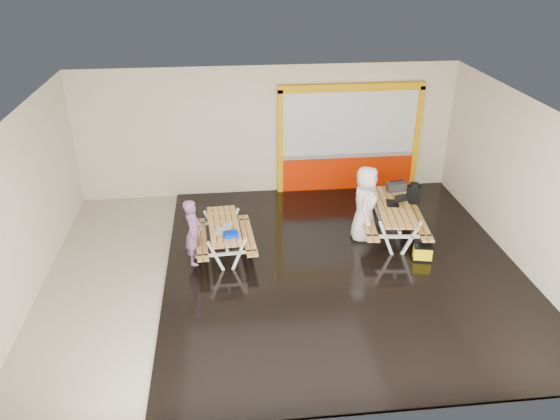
{
  "coord_description": "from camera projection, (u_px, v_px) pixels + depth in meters",
  "views": [
    {
      "loc": [
        -1.14,
        -9.59,
        6.38
      ],
      "look_at": [
        0.0,
        0.9,
        1.0
      ],
      "focal_mm": 34.57,
      "sensor_mm": 36.0,
      "label": 1
    }
  ],
  "objects": [
    {
      "name": "deck",
      "position": [
        342.0,
        266.0,
        11.61
      ],
      "size": [
        7.5,
        7.98,
        0.05
      ],
      "primitive_type": "cube",
      "color": "black",
      "rests_on": "room"
    },
    {
      "name": "person_left",
      "position": [
        193.0,
        232.0,
        11.4
      ],
      "size": [
        0.44,
        0.59,
        1.49
      ],
      "primitive_type": "imported",
      "rotation": [
        0.0,
        0.0,
        1.41
      ],
      "color": "slate",
      "rests_on": "deck"
    },
    {
      "name": "backpack",
      "position": [
        413.0,
        194.0,
        13.13
      ],
      "size": [
        0.37,
        0.29,
        0.56
      ],
      "color": "black",
      "rests_on": "picnic_table_right"
    },
    {
      "name": "fluke_bag",
      "position": [
        423.0,
        253.0,
        11.73
      ],
      "size": [
        0.45,
        0.34,
        0.35
      ],
      "color": "black",
      "rests_on": "deck"
    },
    {
      "name": "laptop_right",
      "position": [
        395.0,
        201.0,
        12.43
      ],
      "size": [
        0.5,
        0.46,
        0.18
      ],
      "color": "black",
      "rests_on": "picnic_table_right"
    },
    {
      "name": "kiosk",
      "position": [
        349.0,
        141.0,
        14.54
      ],
      "size": [
        3.88,
        0.16,
        3.0
      ],
      "color": "red",
      "rests_on": "room"
    },
    {
      "name": "person_right",
      "position": [
        365.0,
        204.0,
        12.34
      ],
      "size": [
        0.81,
        1.02,
        1.83
      ],
      "primitive_type": "imported",
      "rotation": [
        0.0,
        0.0,
        1.28
      ],
      "color": "white",
      "rests_on": "deck"
    },
    {
      "name": "laptop_left",
      "position": [
        223.0,
        229.0,
        11.48
      ],
      "size": [
        0.41,
        0.38,
        0.15
      ],
      "color": "silver",
      "rests_on": "picnic_table_left"
    },
    {
      "name": "blue_pouch",
      "position": [
        231.0,
        234.0,
        11.3
      ],
      "size": [
        0.33,
        0.26,
        0.09
      ],
      "primitive_type": "cube",
      "rotation": [
        0.0,
        0.0,
        0.19
      ],
      "color": "#0026D8",
      "rests_on": "picnic_table_left"
    },
    {
      "name": "dark_case",
      "position": [
        368.0,
        230.0,
        12.82
      ],
      "size": [
        0.47,
        0.39,
        0.16
      ],
      "primitive_type": "cube",
      "rotation": [
        0.0,
        0.0,
        0.21
      ],
      "color": "black",
      "rests_on": "deck"
    },
    {
      "name": "picnic_table_right",
      "position": [
        393.0,
        213.0,
        12.46
      ],
      "size": [
        1.67,
        2.28,
        0.86
      ],
      "color": "#DDA14F",
      "rests_on": "deck"
    },
    {
      "name": "picnic_table_left",
      "position": [
        224.0,
        232.0,
        11.84
      ],
      "size": [
        1.38,
        1.94,
        0.75
      ],
      "color": "#DDA14F",
      "rests_on": "deck"
    },
    {
      "name": "toolbox",
      "position": [
        396.0,
        186.0,
        13.06
      ],
      "size": [
        0.48,
        0.27,
        0.27
      ],
      "color": "black",
      "rests_on": "picnic_table_right"
    },
    {
      "name": "room",
      "position": [
        285.0,
        197.0,
        10.71
      ],
      "size": [
        10.02,
        8.02,
        3.52
      ],
      "color": "#B7AE9B",
      "rests_on": "ground"
    }
  ]
}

